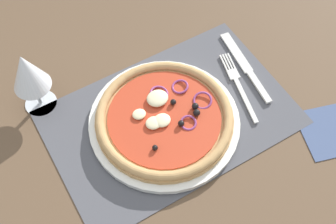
{
  "coord_description": "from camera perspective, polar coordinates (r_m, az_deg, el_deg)",
  "views": [
    {
      "loc": [
        -23.23,
        -38.26,
        73.61
      ],
      "look_at": [
        -0.55,
        0.0,
        2.59
      ],
      "focal_mm": 46.35,
      "sensor_mm": 36.0,
      "label": 1
    }
  ],
  "objects": [
    {
      "name": "placemat",
      "position": [
        0.86,
        0.31,
        -0.69
      ],
      "size": [
        47.49,
        30.88,
        0.4
      ],
      "primitive_type": "cube",
      "color": "#4C4C51",
      "rests_on": "ground_plane"
    },
    {
      "name": "pizza",
      "position": [
        0.83,
        -0.47,
        -0.7
      ],
      "size": [
        26.76,
        26.76,
        2.67
      ],
      "color": "tan",
      "rests_on": "plate"
    },
    {
      "name": "knife",
      "position": [
        0.94,
        10.1,
        6.01
      ],
      "size": [
        4.26,
        20.04,
        0.62
      ],
      "rotation": [
        0.0,
        0.0,
        1.44
      ],
      "color": "silver",
      "rests_on": "placemat"
    },
    {
      "name": "fork",
      "position": [
        0.91,
        9.13,
        3.79
      ],
      "size": [
        5.77,
        17.84,
        0.44
      ],
      "rotation": [
        0.0,
        0.0,
        1.33
      ],
      "color": "silver",
      "rests_on": "placemat"
    },
    {
      "name": "wine_glass",
      "position": [
        0.84,
        -18.0,
        4.92
      ],
      "size": [
        7.2,
        7.2,
        14.9
      ],
      "color": "silver",
      "rests_on": "ground_plane"
    },
    {
      "name": "plate",
      "position": [
        0.84,
        -0.48,
        -1.33
      ],
      "size": [
        29.45,
        29.45,
        1.19
      ],
      "primitive_type": "cylinder",
      "color": "silver",
      "rests_on": "placemat"
    },
    {
      "name": "ground_plane",
      "position": [
        0.87,
        0.31,
        -1.17
      ],
      "size": [
        190.0,
        140.0,
        2.4
      ],
      "primitive_type": "cube",
      "color": "brown"
    },
    {
      "name": "napkin",
      "position": [
        0.9,
        20.92,
        -2.23
      ],
      "size": [
        15.17,
        14.34,
        0.36
      ],
      "primitive_type": "cube",
      "rotation": [
        0.0,
        0.0,
        -0.3
      ],
      "color": "#425175",
      "rests_on": "ground_plane"
    }
  ]
}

